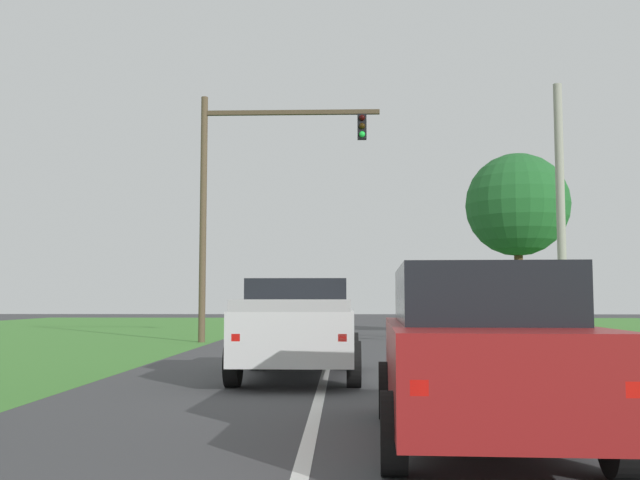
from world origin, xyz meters
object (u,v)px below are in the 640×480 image
keep_moving_sign (474,293)px  utility_pole_right (561,214)px  red_suv_near (479,348)px  crossing_suv_far (506,316)px  oak_tree_right (517,205)px  pickup_truck_lead (299,327)px  traffic_light (244,183)px

keep_moving_sign → utility_pole_right: utility_pole_right is taller
red_suv_near → crossing_suv_far: (4.57, 19.27, -0.08)m
crossing_suv_far → keep_moving_sign: bearing=-120.2°
keep_moving_sign → oak_tree_right: (3.05, 6.46, 3.75)m
keep_moving_sign → pickup_truck_lead: bearing=-117.0°
red_suv_near → utility_pole_right: 16.92m
red_suv_near → oak_tree_right: 23.99m
red_suv_near → keep_moving_sign: size_ratio=1.78×
utility_pole_right → traffic_light: bearing=168.3°
pickup_truck_lead → crossing_suv_far: pickup_truck_lead is taller
keep_moving_sign → oak_tree_right: oak_tree_right is taller
traffic_light → oak_tree_right: (10.92, 4.99, -0.20)m
pickup_truck_lead → traffic_light: bearing=103.0°
red_suv_near → utility_pole_right: size_ratio=0.57×
traffic_light → keep_moving_sign: bearing=-10.6°
pickup_truck_lead → traffic_light: 12.84m
traffic_light → utility_pole_right: traffic_light is taller
oak_tree_right → utility_pole_right: bearing=-92.7°
pickup_truck_lead → crossing_suv_far: size_ratio=1.14×
pickup_truck_lead → crossing_suv_far: (6.88, 13.09, -0.08)m
traffic_light → keep_moving_sign: size_ratio=3.24×
oak_tree_right → crossing_suv_far: bearing=-110.9°
keep_moving_sign → utility_pole_right: (2.72, -0.71, 2.54)m
traffic_light → utility_pole_right: size_ratio=1.03×
pickup_truck_lead → keep_moving_sign: (5.17, 10.17, 0.76)m
pickup_truck_lead → crossing_suv_far: 14.79m
traffic_light → keep_moving_sign: 8.92m
traffic_light → keep_moving_sign: traffic_light is taller
pickup_truck_lead → oak_tree_right: oak_tree_right is taller
pickup_truck_lead → keep_moving_sign: keep_moving_sign is taller
pickup_truck_lead → crossing_suv_far: bearing=62.3°
oak_tree_right → utility_pole_right: size_ratio=0.90×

